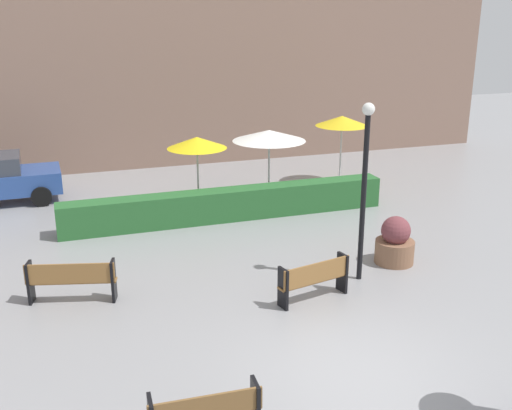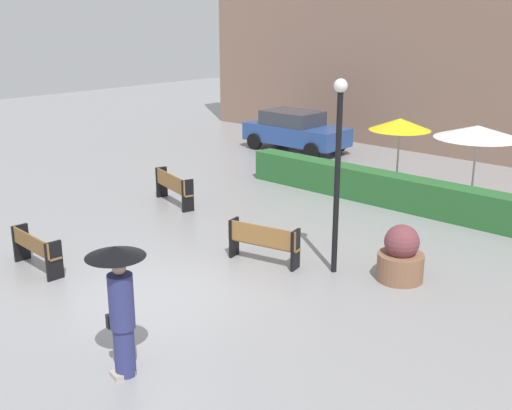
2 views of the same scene
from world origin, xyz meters
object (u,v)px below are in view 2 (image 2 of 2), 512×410
patio_umbrella_white (478,132)px  bench_far_left (173,186)px  parked_car (295,130)px  bench_mid_center (263,241)px  patio_umbrella_yellow (400,124)px  lamp_post (338,158)px  pedestrian_with_umbrella (120,296)px  planter_pot (401,257)px  bench_near_left (35,248)px

patio_umbrella_white → bench_far_left: bearing=-139.5°
bench_far_left → parked_car: bearing=104.7°
bench_mid_center → patio_umbrella_white: 7.44m
bench_far_left → patio_umbrella_yellow: 6.98m
parked_car → lamp_post: bearing=-46.7°
pedestrian_with_umbrella → planter_pot: pedestrian_with_umbrella is taller
patio_umbrella_white → pedestrian_with_umbrella: bearing=-90.3°
bench_mid_center → pedestrian_with_umbrella: (1.46, -4.80, 0.78)m
bench_near_left → patio_umbrella_yellow: bearing=77.0°
bench_far_left → patio_umbrella_yellow: bearing=53.2°
bench_mid_center → parked_car: parked_car is taller
pedestrian_with_umbrella → planter_pot: (1.25, 6.04, -0.79)m
planter_pot → lamp_post: size_ratio=0.29×
bench_mid_center → bench_far_left: bearing=162.2°
bench_far_left → planter_pot: bearing=-2.6°
bench_mid_center → patio_umbrella_yellow: 7.26m
bench_near_left → bench_mid_center: (3.32, 3.61, 0.03)m
planter_pot → patio_umbrella_yellow: size_ratio=0.52×
bench_far_left → bench_mid_center: 5.17m
parked_car → bench_near_left: bearing=-74.3°
bench_mid_center → planter_pot: bearing=24.6°
planter_pot → lamp_post: bearing=-155.9°
pedestrian_with_umbrella → patio_umbrella_white: (0.07, 11.89, 0.87)m
patio_umbrella_yellow → lamp_post: bearing=-70.2°
bench_near_left → patio_umbrella_yellow: size_ratio=0.72×
bench_near_left → lamp_post: size_ratio=0.40×
patio_umbrella_white → bench_near_left: bearing=-114.4°
patio_umbrella_white → planter_pot: bearing=-78.6°
bench_mid_center → parked_car: bearing=126.0°
bench_near_left → bench_mid_center: 4.90m
lamp_post → patio_umbrella_white: size_ratio=1.74×
bench_far_left → bench_near_left: 5.43m
bench_mid_center → patio_umbrella_white: bearing=77.8°
planter_pot → parked_car: (-9.77, 8.47, 0.30)m
bench_near_left → patio_umbrella_white: size_ratio=0.70×
patio_umbrella_yellow → patio_umbrella_white: size_ratio=0.97×
bench_far_left → planter_pot: size_ratio=1.57×
patio_umbrella_yellow → patio_umbrella_white: patio_umbrella_white is taller
planter_pot → patio_umbrella_white: (-1.18, 5.86, 1.66)m
pedestrian_with_umbrella → parked_car: pedestrian_with_umbrella is taller
patio_umbrella_yellow → bench_far_left: bearing=-126.8°
lamp_post → parked_car: size_ratio=0.96×
patio_umbrella_white → parked_car: 9.08m
bench_mid_center → patio_umbrella_yellow: size_ratio=0.74×
bench_far_left → patio_umbrella_white: patio_umbrella_white is taller
patio_umbrella_yellow → parked_car: patio_umbrella_yellow is taller
planter_pot → bench_mid_center: bearing=-155.4°
bench_mid_center → lamp_post: size_ratio=0.42×
pedestrian_with_umbrella → lamp_post: 5.60m
pedestrian_with_umbrella → patio_umbrella_yellow: (-2.31, 11.83, 0.80)m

